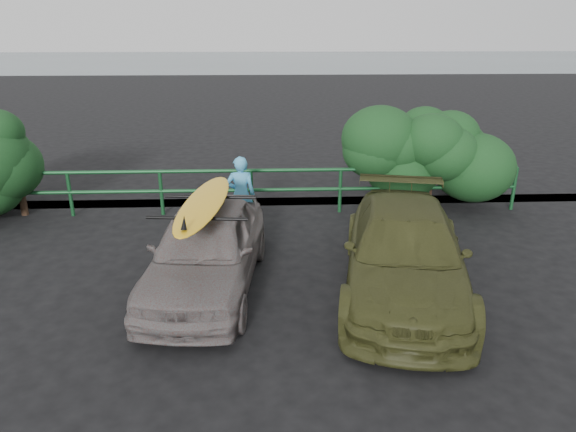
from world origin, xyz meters
The scene contains 9 objects.
ground centered at (0.00, 0.00, 0.00)m, with size 80.00×80.00×0.00m, color black.
ocean centered at (0.00, 60.00, 0.00)m, with size 200.00×200.00×0.00m, color slate.
guardrail centered at (0.00, 5.00, 0.52)m, with size 14.00×0.08×1.04m, color #134420, non-canonical shape.
shrub_right centered at (5.00, 5.50, 1.03)m, with size 3.20×2.40×2.06m, color #163E1A, non-canonical shape.
sedan centered at (0.38, 1.54, 0.67)m, with size 1.59×3.96×1.35m, color #675D5B.
olive_vehicle centered at (3.49, 1.30, 0.66)m, with size 1.86×4.57×1.33m, color #393B1A.
man centered at (0.82, 3.89, 0.80)m, with size 0.58×0.38×1.60m, color #46A2D2.
roof_rack centered at (0.38, 1.54, 1.37)m, with size 1.50×1.05×0.05m, color black, non-canonical shape.
surfboard centered at (0.38, 1.54, 1.44)m, with size 0.60×2.89×0.09m, color gold.
Camera 1 is at (1.35, -5.98, 4.00)m, focal length 32.00 mm.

